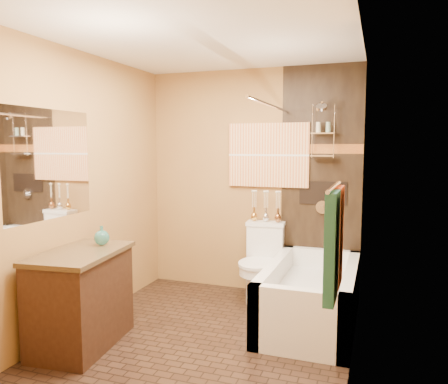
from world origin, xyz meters
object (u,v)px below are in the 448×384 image
at_px(bathtub, 311,300).
at_px(vanity, 81,298).
at_px(toilet, 261,262).
at_px(sunset_painting, 268,155).

xyz_separation_m(bathtub, vanity, (-1.72, -1.09, 0.18)).
bearing_deg(bathtub, toilet, 142.80).
distance_m(toilet, vanity, 1.91).
distance_m(sunset_painting, toilet, 1.17).
bearing_deg(sunset_painting, toilet, -90.00).
height_order(bathtub, vanity, vanity).
height_order(sunset_painting, vanity, sunset_painting).
distance_m(sunset_painting, bathtub, 1.63).
height_order(sunset_painting, toilet, sunset_painting).
distance_m(bathtub, vanity, 2.05).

